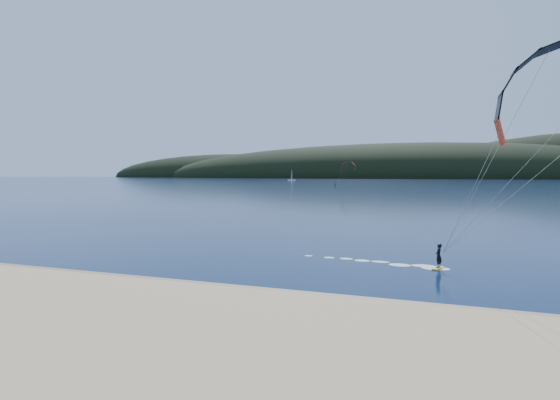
# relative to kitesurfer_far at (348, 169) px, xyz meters

# --- Properties ---
(ground) EXTENTS (1800.00, 1800.00, 0.00)m
(ground) POSITION_rel_kitesurfer_far_xyz_m (29.14, -195.97, -9.12)
(ground) COLOR #081A3C
(ground) RESTS_ON ground
(wet_sand) EXTENTS (220.00, 2.50, 0.10)m
(wet_sand) POSITION_rel_kitesurfer_far_xyz_m (29.14, -191.47, -9.07)
(wet_sand) COLOR #896E50
(wet_sand) RESTS_ON ground
(headland) EXTENTS (1200.00, 310.00, 140.00)m
(headland) POSITION_rel_kitesurfer_far_xyz_m (29.77, 549.32, -9.12)
(headland) COLOR black
(headland) RESTS_ON ground
(kitesurfer_far) EXTENTS (11.67, 6.99, 12.03)m
(kitesurfer_far) POSITION_rel_kitesurfer_far_xyz_m (0.00, 0.00, 0.00)
(kitesurfer_far) COLOR gold
(kitesurfer_far) RESTS_ON ground
(sailboat) EXTENTS (7.81, 5.19, 10.91)m
(sailboat) POSITION_rel_kitesurfer_far_xyz_m (-97.68, 207.97, -8.32)
(sailboat) COLOR white
(sailboat) RESTS_ON ground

